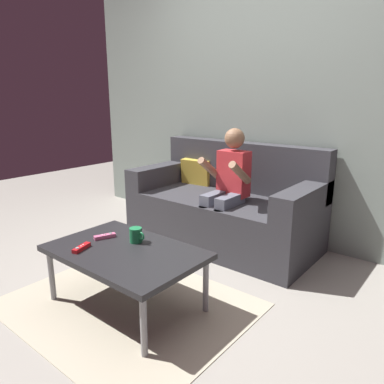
{
  "coord_description": "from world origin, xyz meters",
  "views": [
    {
      "loc": [
        1.58,
        -1.45,
        1.28
      ],
      "look_at": [
        -0.03,
        0.53,
        0.62
      ],
      "focal_mm": 33.9,
      "sensor_mm": 36.0,
      "label": 1
    }
  ],
  "objects": [
    {
      "name": "person_seated_on_couch",
      "position": [
        -0.02,
        0.98,
        0.59
      ],
      "size": [
        0.36,
        0.44,
        1.04
      ],
      "color": "slate",
      "rests_on": "ground"
    },
    {
      "name": "ground_plane",
      "position": [
        0.0,
        0.0,
        0.0
      ],
      "size": [
        8.68,
        8.68,
        0.0
      ],
      "primitive_type": "plane",
      "color": "#9E998E"
    },
    {
      "name": "coffee_mug",
      "position": [
        -0.07,
        0.01,
        0.43
      ],
      "size": [
        0.12,
        0.08,
        0.09
      ],
      "color": "#1E7F47",
      "rests_on": "coffee_table"
    },
    {
      "name": "wall_back",
      "position": [
        0.0,
        1.56,
        1.25
      ],
      "size": [
        4.34,
        0.05,
        2.5
      ],
      "primitive_type": "cube",
      "color": "gray",
      "rests_on": "ground"
    },
    {
      "name": "game_remote_red_center",
      "position": [
        -0.24,
        -0.28,
        0.4
      ],
      "size": [
        0.08,
        0.14,
        0.03
      ],
      "color": "red",
      "rests_on": "coffee_table"
    },
    {
      "name": "game_remote_pink_near_edge",
      "position": [
        -0.28,
        -0.07,
        0.4
      ],
      "size": [
        0.09,
        0.14,
        0.03
      ],
      "color": "pink",
      "rests_on": "coffee_table"
    },
    {
      "name": "coffee_table",
      "position": [
        -0.03,
        -0.11,
        0.35
      ],
      "size": [
        0.95,
        0.62,
        0.38
      ],
      "color": "#232326",
      "rests_on": "ground"
    },
    {
      "name": "area_rug",
      "position": [
        -0.03,
        -0.11,
        0.0
      ],
      "size": [
        1.46,
        1.19,
        0.01
      ],
      "primitive_type": "cube",
      "color": "#BCB299",
      "rests_on": "ground"
    },
    {
      "name": "couch",
      "position": [
        -0.16,
        1.17,
        0.31
      ],
      "size": [
        1.65,
        0.8,
        0.88
      ],
      "color": "#38383D",
      "rests_on": "ground"
    }
  ]
}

